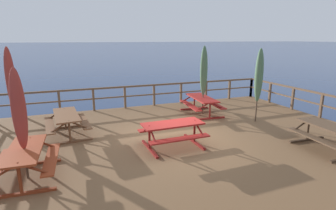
{
  "coord_description": "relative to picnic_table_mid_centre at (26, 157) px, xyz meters",
  "views": [
    {
      "loc": [
        -3.32,
        -8.0,
        4.03
      ],
      "look_at": [
        0.0,
        0.72,
        1.71
      ],
      "focal_mm": 28.75,
      "sensor_mm": 36.0,
      "label": 1
    }
  ],
  "objects": [
    {
      "name": "ground_plane",
      "position": [
        4.4,
        1.23,
        -1.27
      ],
      "size": [
        600.0,
        600.0,
        0.0
      ],
      "primitive_type": "plane",
      "color": "navy"
    },
    {
      "name": "wooden_deck",
      "position": [
        4.4,
        1.23,
        -0.91
      ],
      "size": [
        13.65,
        9.63,
        0.71
      ],
      "primitive_type": "cube",
      "color": "brown",
      "rests_on": "ground"
    },
    {
      "name": "railing_waterside_far",
      "position": [
        4.4,
        5.9,
        0.17
      ],
      "size": [
        13.45,
        0.1,
        1.09
      ],
      "color": "brown",
      "rests_on": "wooden_deck"
    },
    {
      "name": "railing_side_right",
      "position": [
        11.07,
        1.23,
        0.17
      ],
      "size": [
        0.1,
        9.43,
        1.09
      ],
      "color": "brown",
      "rests_on": "wooden_deck"
    },
    {
      "name": "picnic_table_mid_centre",
      "position": [
        0.0,
        0.0,
        0.0
      ],
      "size": [
        1.5,
        1.98,
        0.78
      ],
      "color": "#993819",
      "rests_on": "wooden_deck"
    },
    {
      "name": "picnic_table_front_right",
      "position": [
        0.96,
        2.87,
        0.0
      ],
      "size": [
        1.55,
        2.13,
        0.78
      ],
      "color": "brown",
      "rests_on": "wooden_deck"
    },
    {
      "name": "picnic_table_front_left",
      "position": [
        6.65,
        3.63,
        0.01
      ],
      "size": [
        1.55,
        2.19,
        0.78
      ],
      "color": "maroon",
      "rests_on": "wooden_deck"
    },
    {
      "name": "picnic_table_mid_right",
      "position": [
        8.38,
        -1.3,
        -0.0
      ],
      "size": [
        1.48,
        1.94,
        0.78
      ],
      "color": "brown",
      "rests_on": "wooden_deck"
    },
    {
      "name": "picnic_table_back_right",
      "position": [
        4.05,
        0.61,
        -0.0
      ],
      "size": [
        1.92,
        1.44,
        0.78
      ],
      "color": "maroon",
      "rests_on": "wooden_deck"
    },
    {
      "name": "patio_umbrella_short_front",
      "position": [
        -0.01,
        0.01,
        1.16
      ],
      "size": [
        0.32,
        0.32,
        2.71
      ],
      "color": "#4C3828",
      "rests_on": "wooden_deck"
    },
    {
      "name": "patio_umbrella_tall_mid_left",
      "position": [
        -0.71,
        3.7,
        1.39
      ],
      "size": [
        0.32,
        0.32,
        3.06
      ],
      "color": "#4C3828",
      "rests_on": "wooden_deck"
    },
    {
      "name": "patio_umbrella_tall_back_right",
      "position": [
        6.71,
        3.63,
        1.36
      ],
      "size": [
        0.32,
        0.32,
        3.02
      ],
      "color": "#4C3828",
      "rests_on": "wooden_deck"
    },
    {
      "name": "patio_umbrella_tall_back_left",
      "position": [
        8.2,
        1.83,
        1.32
      ],
      "size": [
        0.32,
        0.32,
        2.96
      ],
      "color": "#4C3828",
      "rests_on": "wooden_deck"
    }
  ]
}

